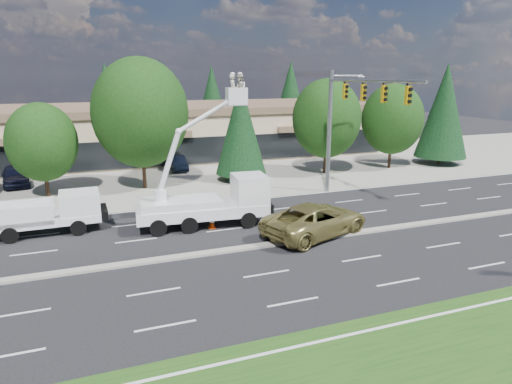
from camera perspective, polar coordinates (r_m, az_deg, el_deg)
name	(u,v)px	position (r m, az deg, el deg)	size (l,w,h in m)	color
ground	(243,249)	(23.54, -1.60, -7.16)	(140.00, 140.00, 0.00)	black
concrete_apron	(171,173)	(42.22, -10.53, 2.36)	(140.00, 22.00, 0.01)	gray
road_median	(243,248)	(23.52, -1.60, -7.02)	(120.00, 0.55, 0.12)	gray
strip_mall	(153,130)	(51.50, -12.70, 7.59)	(50.40, 15.40, 5.50)	tan
tree_front_c	(42,142)	(36.12, -25.19, 5.64)	(4.91, 4.91, 6.82)	#332114
tree_front_d	(140,113)	(36.05, -14.25, 9.57)	(7.23, 7.23, 10.03)	#332114
tree_front_e	(241,127)	(37.93, -1.93, 8.10)	(4.23, 4.23, 8.35)	#332114
tree_front_f	(327,119)	(41.15, 8.81, 9.05)	(6.06, 6.06, 8.40)	#332114
tree_front_g	(392,119)	(45.01, 16.68, 8.71)	(5.71, 5.71, 7.92)	#332114
tree_front_h	(444,111)	(48.81, 22.45, 9.39)	(4.99, 4.99, 9.83)	#332114
tree_back_b	(107,100)	(62.86, -18.13, 10.84)	(5.18, 5.18, 10.20)	#332114
tree_back_c	(212,100)	(65.08, -5.50, 11.44)	(5.03, 5.03, 9.91)	#332114
tree_back_d	(291,95)	(69.19, 4.34, 11.96)	(5.40, 5.40, 10.65)	#332114
signal_mast	(346,113)	(32.72, 11.17, 9.61)	(2.76, 10.16, 9.00)	gray
utility_pickup	(54,217)	(28.08, -23.92, -2.85)	(5.85, 2.41, 2.23)	white
bucket_truck	(214,194)	(26.78, -5.23, -0.27)	(7.79, 3.02, 8.80)	white
traffic_cone_b	(212,223)	(26.64, -5.54, -3.83)	(0.40, 0.40, 0.70)	#DF3D07
traffic_cone_c	(212,222)	(26.83, -5.56, -3.70)	(0.40, 0.40, 0.70)	#DF3D07
minivan	(316,220)	(25.45, 7.47, -3.46)	(2.97, 6.44, 1.79)	#9C8F4B
parked_car_west	(15,175)	(41.45, -27.87, 1.85)	(1.95, 4.83, 1.65)	black
parked_car_east	(177,163)	(43.19, -9.80, 3.56)	(1.40, 4.02, 1.33)	black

